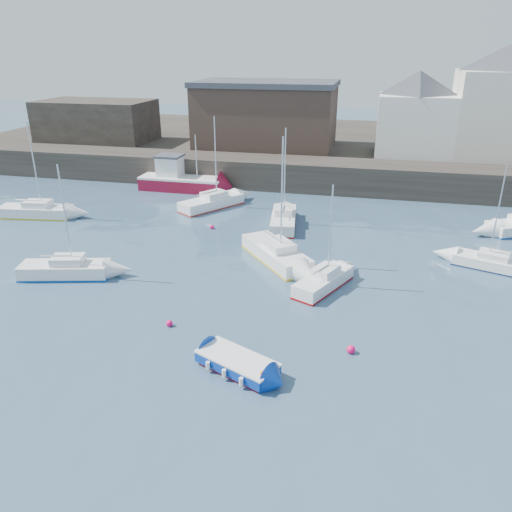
% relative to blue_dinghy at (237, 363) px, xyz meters
% --- Properties ---
extents(water, '(220.00, 220.00, 0.00)m').
position_rel_blue_dinghy_xyz_m(water, '(-1.51, -1.69, -0.42)').
color(water, '#2D4760').
rests_on(water, ground).
extents(quay_wall, '(90.00, 5.00, 3.00)m').
position_rel_blue_dinghy_xyz_m(quay_wall, '(-1.51, 33.31, 1.08)').
color(quay_wall, '#28231E').
rests_on(quay_wall, ground).
extents(land_strip, '(90.00, 32.00, 2.80)m').
position_rel_blue_dinghy_xyz_m(land_strip, '(-1.51, 51.31, 0.98)').
color(land_strip, '#28231E').
rests_on(land_strip, ground).
extents(bldg_east_a, '(13.36, 13.36, 11.80)m').
position_rel_blue_dinghy_xyz_m(bldg_east_a, '(18.49, 40.31, 8.39)').
color(bldg_east_a, beige).
rests_on(bldg_east_a, land_strip).
extents(bldg_east_d, '(11.14, 11.14, 8.95)m').
position_rel_blue_dinghy_xyz_m(bldg_east_d, '(9.49, 39.81, 6.94)').
color(bldg_east_d, white).
rests_on(bldg_east_d, land_strip).
extents(warehouse, '(16.40, 10.40, 7.60)m').
position_rel_blue_dinghy_xyz_m(warehouse, '(-7.51, 41.31, 6.20)').
color(warehouse, '#3D2D26').
rests_on(warehouse, land_strip).
extents(bldg_west, '(14.00, 8.00, 5.00)m').
position_rel_blue_dinghy_xyz_m(bldg_west, '(-29.51, 40.31, 4.88)').
color(bldg_west, '#353028').
rests_on(bldg_west, land_strip).
extents(blue_dinghy, '(4.32, 3.18, 0.76)m').
position_rel_blue_dinghy_xyz_m(blue_dinghy, '(0.00, 0.00, 0.00)').
color(blue_dinghy, maroon).
rests_on(blue_dinghy, ground).
extents(fishing_boat, '(8.84, 3.37, 5.84)m').
position_rel_blue_dinghy_xyz_m(fishing_boat, '(-14.38, 29.81, 0.71)').
color(fishing_boat, maroon).
rests_on(fishing_boat, ground).
extents(sailboat_a, '(6.06, 3.21, 7.52)m').
position_rel_blue_dinghy_xyz_m(sailboat_a, '(-13.80, 7.48, 0.11)').
color(sailboat_a, white).
rests_on(sailboat_a, ground).
extents(sailboat_b, '(6.07, 6.69, 8.84)m').
position_rel_blue_dinghy_xyz_m(sailboat_b, '(-0.73, 13.30, 0.16)').
color(sailboat_b, white).
rests_on(sailboat_b, ground).
extents(sailboat_c, '(3.58, 5.22, 6.60)m').
position_rel_blue_dinghy_xyz_m(sailboat_c, '(3.02, 9.67, 0.08)').
color(sailboat_c, white).
rests_on(sailboat_c, ground).
extents(sailboat_d, '(5.87, 3.55, 7.13)m').
position_rel_blue_dinghy_xyz_m(sailboat_d, '(14.22, 15.26, 0.01)').
color(sailboat_d, white).
rests_on(sailboat_d, ground).
extents(sailboat_e, '(6.69, 2.93, 8.32)m').
position_rel_blue_dinghy_xyz_m(sailboat_e, '(-23.55, 18.10, 0.12)').
color(sailboat_e, white).
rests_on(sailboat_e, ground).
extents(sailboat_f, '(2.81, 6.43, 8.09)m').
position_rel_blue_dinghy_xyz_m(sailboat_f, '(-1.56, 20.78, 0.15)').
color(sailboat_f, white).
rests_on(sailboat_f, ground).
extents(sailboat_h, '(5.33, 6.57, 8.37)m').
position_rel_blue_dinghy_xyz_m(sailboat_h, '(-9.07, 24.30, 0.12)').
color(sailboat_h, white).
rests_on(sailboat_h, ground).
extents(buoy_near, '(0.37, 0.37, 0.37)m').
position_rel_blue_dinghy_xyz_m(buoy_near, '(-4.68, 3.09, -0.42)').
color(buoy_near, '#FF0D5E').
rests_on(buoy_near, ground).
extents(buoy_mid, '(0.44, 0.44, 0.44)m').
position_rel_blue_dinghy_xyz_m(buoy_mid, '(5.13, 2.73, -0.42)').
color(buoy_mid, '#FF0D5E').
rests_on(buoy_mid, ground).
extents(buoy_far, '(0.35, 0.35, 0.35)m').
position_rel_blue_dinghy_xyz_m(buoy_far, '(-7.27, 18.66, -0.42)').
color(buoy_far, '#FF0D5E').
rests_on(buoy_far, ground).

